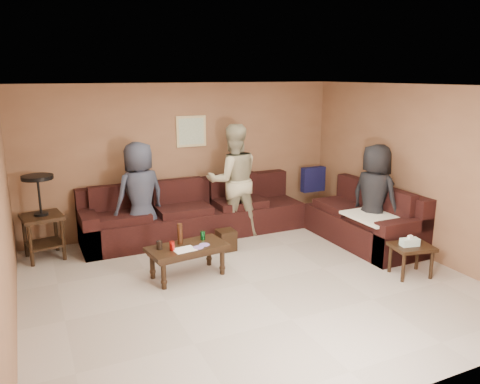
{
  "coord_description": "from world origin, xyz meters",
  "views": [
    {
      "loc": [
        -2.49,
        -5.02,
        2.63
      ],
      "look_at": [
        0.25,
        0.85,
        1.0
      ],
      "focal_mm": 35.0,
      "sensor_mm": 36.0,
      "label": 1
    }
  ],
  "objects_px": {
    "side_table_right": "(411,249)",
    "waste_bin": "(226,240)",
    "sectional_sofa": "(254,219)",
    "person_left": "(140,196)",
    "coffee_table": "(187,250)",
    "person_middle": "(233,180)",
    "end_table_left": "(41,216)",
    "person_right": "(374,197)"
  },
  "relations": [
    {
      "from": "person_left",
      "to": "person_right",
      "type": "height_order",
      "value": "person_left"
    },
    {
      "from": "sectional_sofa",
      "to": "waste_bin",
      "type": "distance_m",
      "value": 0.71
    },
    {
      "from": "waste_bin",
      "to": "person_middle",
      "type": "distance_m",
      "value": 1.08
    },
    {
      "from": "side_table_right",
      "to": "person_left",
      "type": "distance_m",
      "value": 3.99
    },
    {
      "from": "end_table_left",
      "to": "coffee_table",
      "type": "bearing_deg",
      "value": -41.47
    },
    {
      "from": "end_table_left",
      "to": "person_middle",
      "type": "height_order",
      "value": "person_middle"
    },
    {
      "from": "end_table_left",
      "to": "person_left",
      "type": "relative_size",
      "value": 0.75
    },
    {
      "from": "coffee_table",
      "to": "person_middle",
      "type": "bearing_deg",
      "value": 46.02
    },
    {
      "from": "person_left",
      "to": "person_right",
      "type": "xyz_separation_m",
      "value": [
        3.23,
        -1.55,
        -0.02
      ]
    },
    {
      "from": "coffee_table",
      "to": "side_table_right",
      "type": "bearing_deg",
      "value": -24.51
    },
    {
      "from": "person_right",
      "to": "waste_bin",
      "type": "bearing_deg",
      "value": 53.03
    },
    {
      "from": "waste_bin",
      "to": "person_left",
      "type": "height_order",
      "value": "person_left"
    },
    {
      "from": "person_middle",
      "to": "person_right",
      "type": "distance_m",
      "value": 2.26
    },
    {
      "from": "person_middle",
      "to": "person_right",
      "type": "xyz_separation_m",
      "value": [
        1.68,
        -1.5,
        -0.12
      ]
    },
    {
      "from": "sectional_sofa",
      "to": "waste_bin",
      "type": "relative_size",
      "value": 14.68
    },
    {
      "from": "person_left",
      "to": "side_table_right",
      "type": "bearing_deg",
      "value": 122.7
    },
    {
      "from": "sectional_sofa",
      "to": "side_table_right",
      "type": "height_order",
      "value": "sectional_sofa"
    },
    {
      "from": "waste_bin",
      "to": "person_left",
      "type": "bearing_deg",
      "value": 149.17
    },
    {
      "from": "coffee_table",
      "to": "person_right",
      "type": "xyz_separation_m",
      "value": [
        2.95,
        -0.19,
        0.45
      ]
    },
    {
      "from": "side_table_right",
      "to": "person_middle",
      "type": "height_order",
      "value": "person_middle"
    },
    {
      "from": "side_table_right",
      "to": "person_middle",
      "type": "distance_m",
      "value": 2.98
    },
    {
      "from": "person_left",
      "to": "person_middle",
      "type": "relative_size",
      "value": 0.89
    },
    {
      "from": "side_table_right",
      "to": "person_right",
      "type": "distance_m",
      "value": 1.16
    },
    {
      "from": "waste_bin",
      "to": "person_right",
      "type": "bearing_deg",
      "value": -22.56
    },
    {
      "from": "person_middle",
      "to": "person_right",
      "type": "relative_size",
      "value": 1.14
    },
    {
      "from": "sectional_sofa",
      "to": "waste_bin",
      "type": "height_order",
      "value": "sectional_sofa"
    },
    {
      "from": "side_table_right",
      "to": "person_right",
      "type": "bearing_deg",
      "value": 77.52
    },
    {
      "from": "coffee_table",
      "to": "waste_bin",
      "type": "distance_m",
      "value": 1.11
    },
    {
      "from": "person_left",
      "to": "person_right",
      "type": "relative_size",
      "value": 1.02
    },
    {
      "from": "person_right",
      "to": "person_middle",
      "type": "bearing_deg",
      "value": 33.77
    },
    {
      "from": "end_table_left",
      "to": "person_right",
      "type": "relative_size",
      "value": 0.76
    },
    {
      "from": "sectional_sofa",
      "to": "side_table_right",
      "type": "distance_m",
      "value": 2.53
    },
    {
      "from": "side_table_right",
      "to": "waste_bin",
      "type": "relative_size",
      "value": 1.88
    },
    {
      "from": "sectional_sofa",
      "to": "end_table_left",
      "type": "distance_m",
      "value": 3.23
    },
    {
      "from": "sectional_sofa",
      "to": "coffee_table",
      "type": "bearing_deg",
      "value": -146.87
    },
    {
      "from": "side_table_right",
      "to": "person_left",
      "type": "xyz_separation_m",
      "value": [
        -2.99,
        2.59,
        0.45
      ]
    },
    {
      "from": "sectional_sofa",
      "to": "person_left",
      "type": "relative_size",
      "value": 2.8
    },
    {
      "from": "sectional_sofa",
      "to": "person_right",
      "type": "bearing_deg",
      "value": -38.37
    },
    {
      "from": "person_middle",
      "to": "person_left",
      "type": "bearing_deg",
      "value": 7.21
    },
    {
      "from": "person_left",
      "to": "waste_bin",
      "type": "bearing_deg",
      "value": 132.73
    },
    {
      "from": "person_left",
      "to": "person_right",
      "type": "bearing_deg",
      "value": 137.95
    },
    {
      "from": "coffee_table",
      "to": "end_table_left",
      "type": "xyz_separation_m",
      "value": [
        -1.69,
        1.49,
        0.28
      ]
    }
  ]
}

